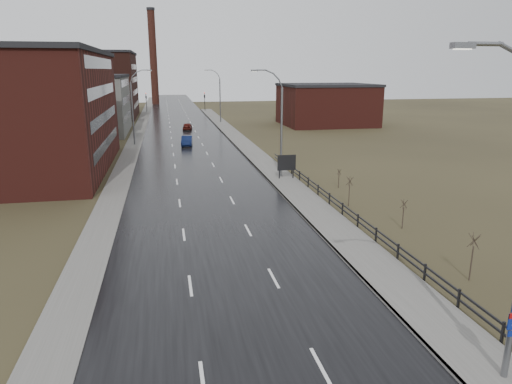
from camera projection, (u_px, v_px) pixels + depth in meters
name	position (u px, v px, depth m)	size (l,w,h in m)	color
road	(187.00, 145.00, 70.42)	(14.00, 300.00, 0.06)	black
sidewalk_right	(281.00, 179.00, 48.33)	(3.20, 180.00, 0.18)	#595651
curb_right	(267.00, 180.00, 48.05)	(0.16, 180.00, 0.18)	slate
sidewalk_left	(133.00, 147.00, 68.87)	(2.40, 260.00, 0.12)	#595651
warehouse_near	(1.00, 112.00, 50.52)	(22.44, 28.56, 13.50)	#471914
warehouse_mid	(81.00, 104.00, 82.74)	(16.32, 20.40, 10.50)	slate
warehouse_far	(79.00, 85.00, 109.57)	(26.52, 24.48, 15.50)	#331611
building_right	(326.00, 104.00, 95.86)	(18.36, 16.32, 8.50)	#471914
smokestack	(153.00, 57.00, 150.55)	(2.70, 2.70, 30.70)	#331611
streetlight_right_mid	(279.00, 123.00, 47.77)	(3.36, 0.28, 11.35)	slate
streetlight_left	(134.00, 107.00, 69.36)	(3.36, 0.28, 11.35)	slate
streetlight_right_far	(219.00, 96.00, 98.93)	(3.36, 0.28, 11.35)	slate
guardrail	(362.00, 222.00, 32.68)	(0.10, 53.05, 1.10)	black
shrub_c	(472.00, 256.00, 24.85)	(0.64, 0.68, 2.73)	#382D23
shrub_d	(403.00, 213.00, 33.21)	(0.52, 0.55, 2.19)	#382D23
shrub_e	(349.00, 191.00, 38.64)	(0.61, 0.64, 2.58)	#382D23
shrub_f	(339.00, 178.00, 44.83)	(0.45, 0.48, 1.89)	#382D23
billboard	(287.00, 163.00, 47.80)	(1.98, 0.17, 2.69)	black
traffic_light_left	(146.00, 95.00, 124.58)	(0.58, 2.73, 5.30)	black
traffic_light_right	(204.00, 95.00, 127.58)	(0.58, 2.73, 5.30)	black
car_near	(187.00, 141.00, 69.60)	(1.58, 4.53, 1.49)	#0B163B
car_far	(187.00, 127.00, 87.86)	(1.67, 4.15, 1.41)	#430F0B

